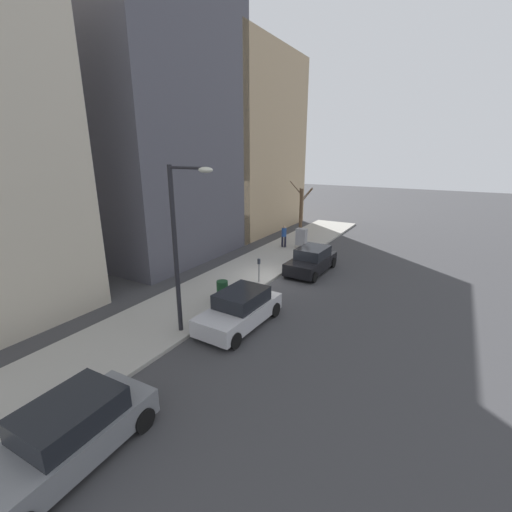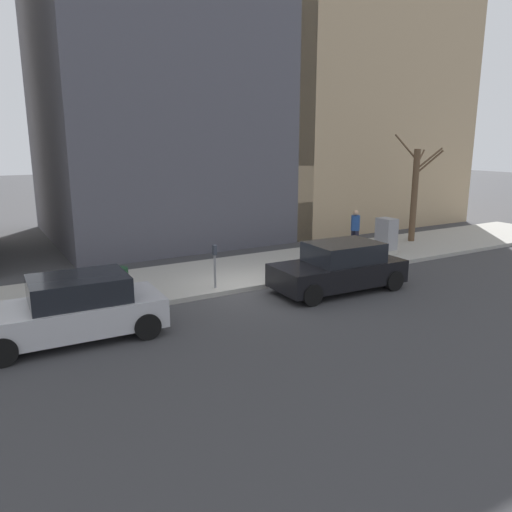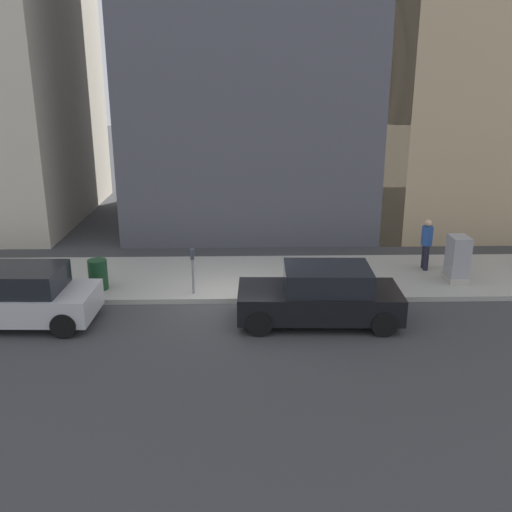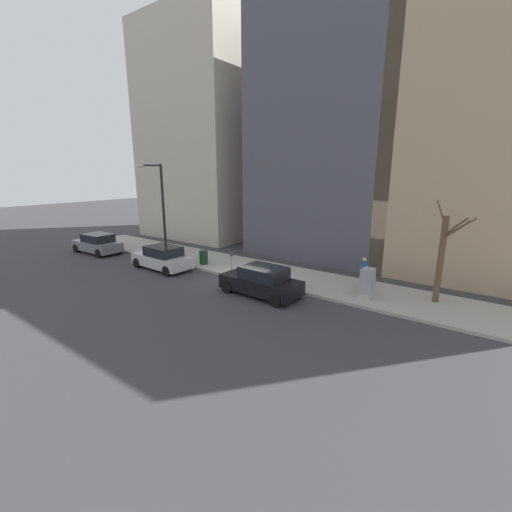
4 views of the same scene
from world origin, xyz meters
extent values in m
plane|color=#38383A|center=(0.00, 0.00, 0.00)|extent=(120.00, 120.00, 0.00)
cube|color=#9E9B93|center=(2.00, 0.00, 0.07)|extent=(4.00, 36.00, 0.15)
cube|color=black|center=(-1.28, -2.27, 0.57)|extent=(1.94, 4.26, 0.70)
cube|color=black|center=(-1.29, -2.47, 1.22)|extent=(1.67, 2.25, 0.60)
cylinder|color=black|center=(-2.08, -0.69, 0.32)|extent=(0.24, 0.65, 0.64)
cylinder|color=black|center=(-0.38, -0.75, 0.32)|extent=(0.24, 0.65, 0.64)
cylinder|color=black|center=(-2.18, -3.79, 0.32)|extent=(0.24, 0.65, 0.64)
cylinder|color=black|center=(-0.48, -3.85, 0.32)|extent=(0.24, 0.65, 0.64)
cube|color=#B7B7BC|center=(-1.18, 5.67, 0.57)|extent=(1.93, 4.26, 0.70)
cube|color=black|center=(-1.18, 5.47, 1.22)|extent=(1.67, 2.25, 0.60)
cylinder|color=black|center=(-1.98, 7.24, 0.32)|extent=(0.24, 0.65, 0.64)
cylinder|color=black|center=(-0.28, 7.19, 0.32)|extent=(0.24, 0.65, 0.64)
cylinder|color=black|center=(-2.08, 4.15, 0.32)|extent=(0.24, 0.65, 0.64)
cylinder|color=black|center=(-0.38, 4.09, 0.32)|extent=(0.24, 0.65, 0.64)
cube|color=slate|center=(-1.29, 13.33, 0.57)|extent=(1.94, 4.26, 0.70)
cube|color=black|center=(-1.28, 13.13, 1.22)|extent=(1.68, 2.25, 0.60)
cylinder|color=black|center=(-2.08, 11.75, 0.32)|extent=(0.24, 0.65, 0.64)
cylinder|color=black|center=(-0.38, 11.81, 0.32)|extent=(0.24, 0.65, 0.64)
cylinder|color=slate|center=(0.45, 1.15, 0.68)|extent=(0.07, 0.07, 1.05)
cube|color=#2D333D|center=(0.45, 1.15, 1.35)|extent=(0.14, 0.10, 0.30)
cube|color=#A8A399|center=(1.30, -6.85, 0.24)|extent=(0.83, 0.61, 0.18)
cube|color=#939399|center=(1.30, -6.85, 0.96)|extent=(0.75, 0.55, 1.25)
cylinder|color=black|center=(0.55, 7.39, 3.40)|extent=(0.18, 0.18, 6.50)
cylinder|color=black|center=(-0.25, 7.39, 6.55)|extent=(1.60, 0.10, 0.10)
ellipsoid|color=beige|center=(-1.05, 7.39, 6.50)|extent=(0.56, 0.32, 0.20)
cylinder|color=brown|center=(2.60, -9.72, 2.19)|extent=(0.28, 0.28, 4.08)
cylinder|color=brown|center=(2.96, -10.27, 3.73)|extent=(0.63, 1.21, 0.94)
cylinder|color=brown|center=(3.01, -9.45, 4.29)|extent=(0.86, 0.66, 1.16)
cylinder|color=brown|center=(2.28, -10.15, 3.82)|extent=(0.62, 0.95, 0.97)
cylinder|color=brown|center=(2.30, -10.21, 3.67)|extent=(0.58, 1.07, 1.05)
cylinder|color=#14381E|center=(0.90, 3.99, 0.60)|extent=(0.56, 0.56, 0.90)
cylinder|color=#1E1E2D|center=(2.59, -6.24, 0.56)|extent=(0.16, 0.16, 0.82)
cylinder|color=#1E1E2D|center=(2.35, -6.24, 0.56)|extent=(0.16, 0.16, 0.82)
cylinder|color=#23478C|center=(2.47, -6.24, 1.28)|extent=(0.36, 0.36, 0.62)
sphere|color=tan|center=(2.47, -6.24, 1.70)|extent=(0.22, 0.22, 0.22)
cube|color=tan|center=(11.45, -11.41, 7.82)|extent=(11.89, 11.89, 15.65)
cube|color=#4C4C56|center=(10.81, -1.01, 8.72)|extent=(10.62, 10.62, 17.45)
camera|label=1|loc=(-8.33, 16.63, 7.05)|focal=24.00mm
camera|label=2|loc=(-12.99, 7.52, 4.65)|focal=35.00mm
camera|label=3|loc=(-15.07, -0.29, 6.23)|focal=40.00mm
camera|label=4|loc=(-14.74, -11.96, 6.17)|focal=24.00mm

